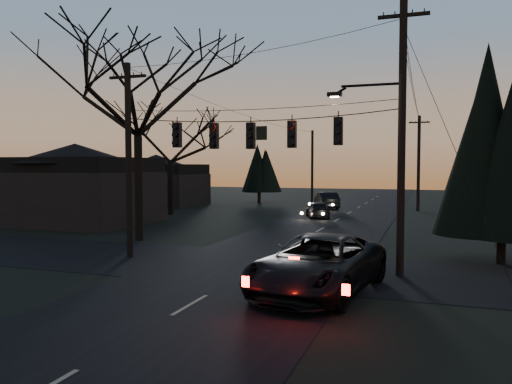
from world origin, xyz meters
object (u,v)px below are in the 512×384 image
(utility_pole_far_l, at_px, (312,202))
(suv_near, at_px, (319,265))
(utility_pole_far_r, at_px, (418,211))
(sedan_oncoming_a, at_px, (318,210))
(bare_tree_left, at_px, (137,94))
(sedan_oncoming_b, at_px, (326,201))
(utility_pole_right, at_px, (400,276))
(evergreen_right, at_px, (504,149))
(utility_pole_left, at_px, (130,257))

(utility_pole_far_l, height_order, suv_near, utility_pole_far_l)
(utility_pole_far_r, xyz_separation_m, sedan_oncoming_a, (-7.21, -8.87, 0.65))
(bare_tree_left, xyz_separation_m, sedan_oncoming_a, (6.66, 14.67, -7.25))
(utility_pole_far_r, height_order, sedan_oncoming_b, utility_pole_far_r)
(utility_pole_right, xyz_separation_m, evergreen_right, (3.81, 3.77, 4.74))
(bare_tree_left, xyz_separation_m, sedan_oncoming_b, (5.72, 22.87, -7.11))
(utility_pole_far_r, distance_m, suv_near, 31.44)
(utility_pole_far_l, bearing_deg, evergreen_right, -64.59)
(evergreen_right, xyz_separation_m, sedan_oncoming_b, (-11.96, 23.56, -3.95))
(utility_pole_far_l, height_order, bare_tree_left, bare_tree_left)
(bare_tree_left, height_order, sedan_oncoming_b, bare_tree_left)
(suv_near, relative_size, sedan_oncoming_b, 1.36)
(utility_pole_right, xyz_separation_m, bare_tree_left, (-13.87, 4.47, 7.90))
(sedan_oncoming_a, bearing_deg, utility_pole_right, 90.43)
(sedan_oncoming_a, distance_m, sedan_oncoming_b, 8.26)
(utility_pole_left, distance_m, utility_pole_far_l, 36.00)
(utility_pole_left, distance_m, evergreen_right, 16.46)
(utility_pole_far_l, xyz_separation_m, bare_tree_left, (-2.37, -31.53, 7.90))
(utility_pole_far_l, height_order, sedan_oncoming_a, utility_pole_far_l)
(bare_tree_left, bearing_deg, utility_pole_left, -62.09)
(utility_pole_right, relative_size, suv_near, 1.55)
(utility_pole_right, height_order, evergreen_right, evergreen_right)
(utility_pole_left, xyz_separation_m, suv_near, (9.20, -3.34, 0.90))
(suv_near, bearing_deg, bare_tree_left, 154.80)
(utility_pole_right, relative_size, sedan_oncoming_a, 2.62)
(sedan_oncoming_b, bearing_deg, sedan_oncoming_a, 74.51)
(utility_pole_right, distance_m, sedan_oncoming_b, 28.53)
(evergreen_right, bearing_deg, sedan_oncoming_b, 116.91)
(suv_near, bearing_deg, utility_pole_right, 64.27)
(utility_pole_far_l, bearing_deg, utility_pole_right, -72.28)
(utility_pole_right, bearing_deg, utility_pole_left, 180.00)
(evergreen_right, relative_size, sedan_oncoming_a, 2.17)
(utility_pole_far_r, relative_size, sedan_oncoming_a, 2.22)
(utility_pole_left, relative_size, utility_pole_far_r, 1.00)
(utility_pole_left, distance_m, sedan_oncoming_a, 19.62)
(utility_pole_right, xyz_separation_m, sedan_oncoming_a, (-7.21, 19.13, 0.65))
(bare_tree_left, bearing_deg, utility_pole_far_r, 59.49)
(utility_pole_left, bearing_deg, utility_pole_far_r, 67.67)
(utility_pole_far_r, bearing_deg, utility_pole_right, -90.00)
(evergreen_right, height_order, sedan_oncoming_a, evergreen_right)
(sedan_oncoming_a, bearing_deg, utility_pole_left, 57.14)
(bare_tree_left, xyz_separation_m, suv_near, (11.57, -7.81, -7.00))
(utility_pole_right, distance_m, suv_near, 4.15)
(bare_tree_left, distance_m, sedan_oncoming_a, 17.66)
(utility_pole_left, xyz_separation_m, evergreen_right, (15.31, 3.77, 4.74))
(evergreen_right, bearing_deg, bare_tree_left, 177.74)
(bare_tree_left, distance_m, sedan_oncoming_b, 24.62)
(utility_pole_right, distance_m, utility_pole_far_r, 28.00)
(evergreen_right, relative_size, suv_near, 1.28)
(utility_pole_right, bearing_deg, suv_near, -124.55)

